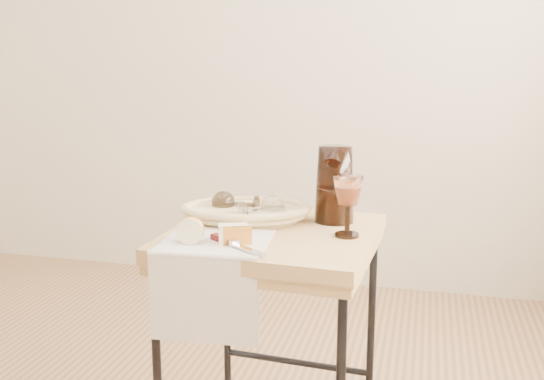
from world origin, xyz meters
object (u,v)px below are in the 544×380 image
(wine_goblet, at_px, (348,206))
(table_knife, at_px, (236,244))
(apple_half, at_px, (190,229))
(goblet_lying_a, at_px, (237,204))
(goblet_lying_b, at_px, (260,208))
(tea_towel, at_px, (216,242))
(bread_basket, at_px, (246,214))
(pitcher, at_px, (335,184))
(side_table, at_px, (274,346))

(wine_goblet, relative_size, table_knife, 0.82)
(apple_half, bearing_deg, table_knife, -19.09)
(goblet_lying_a, height_order, goblet_lying_b, goblet_lying_a)
(tea_towel, relative_size, bread_basket, 0.81)
(pitcher, relative_size, wine_goblet, 1.56)
(bread_basket, height_order, wine_goblet, wine_goblet)
(tea_towel, xyz_separation_m, pitcher, (0.27, 0.29, 0.11))
(pitcher, distance_m, apple_half, 0.46)
(bread_basket, height_order, pitcher, pitcher)
(goblet_lying_a, bearing_deg, bread_basket, 156.13)
(bread_basket, distance_m, wine_goblet, 0.33)
(side_table, bearing_deg, bread_basket, 144.74)
(side_table, xyz_separation_m, goblet_lying_b, (-0.05, 0.05, 0.40))
(side_table, height_order, table_knife, table_knife)
(side_table, xyz_separation_m, bread_basket, (-0.11, 0.07, 0.38))
(wine_goblet, bearing_deg, side_table, 176.90)
(pitcher, bearing_deg, goblet_lying_a, -166.68)
(goblet_lying_a, distance_m, goblet_lying_b, 0.09)
(goblet_lying_b, height_order, pitcher, pitcher)
(goblet_lying_a, relative_size, table_knife, 0.56)
(side_table, xyz_separation_m, pitcher, (0.15, 0.14, 0.47))
(pitcher, bearing_deg, wine_goblet, -64.43)
(side_table, height_order, goblet_lying_a, goblet_lying_a)
(side_table, distance_m, apple_half, 0.47)
(goblet_lying_a, xyz_separation_m, pitcher, (0.29, 0.05, 0.06))
(apple_half, distance_m, table_knife, 0.13)
(wine_goblet, relative_size, apple_half, 2.30)
(apple_half, height_order, table_knife, apple_half)
(tea_towel, relative_size, pitcher, 1.05)
(goblet_lying_b, xyz_separation_m, table_knife, (0.01, -0.25, -0.03))
(bread_basket, distance_m, goblet_lying_b, 0.06)
(goblet_lying_a, bearing_deg, pitcher, -167.97)
(tea_towel, distance_m, pitcher, 0.41)
(apple_half, bearing_deg, side_table, 32.65)
(goblet_lying_b, relative_size, pitcher, 0.43)
(goblet_lying_a, relative_size, wine_goblet, 0.69)
(apple_half, xyz_separation_m, table_knife, (0.13, -0.01, -0.03))
(goblet_lying_a, xyz_separation_m, table_knife, (0.09, -0.29, -0.03))
(side_table, relative_size, apple_half, 9.61)
(bread_basket, height_order, goblet_lying_a, goblet_lying_a)
(goblet_lying_b, distance_m, apple_half, 0.27)
(side_table, height_order, tea_towel, tea_towel)
(table_knife, bearing_deg, tea_towel, -176.47)
(wine_goblet, height_order, apple_half, wine_goblet)
(tea_towel, bearing_deg, goblet_lying_b, 68.87)
(bread_basket, distance_m, apple_half, 0.27)
(pitcher, bearing_deg, table_knife, -116.83)
(goblet_lying_a, bearing_deg, apple_half, 84.28)
(bread_basket, bearing_deg, table_knife, -91.71)
(tea_towel, height_order, apple_half, apple_half)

